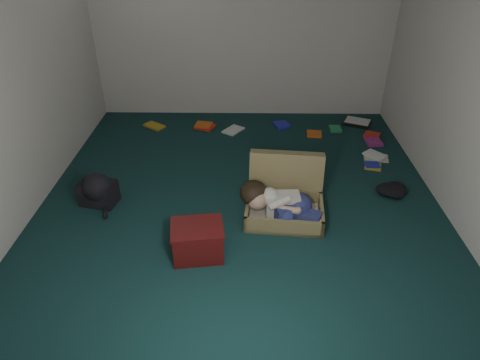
{
  "coord_description": "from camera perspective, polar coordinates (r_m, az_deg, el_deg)",
  "views": [
    {
      "loc": [
        0.05,
        -3.56,
        2.49
      ],
      "look_at": [
        0.0,
        -0.15,
        0.35
      ],
      "focal_mm": 32.0,
      "sensor_mm": 36.0,
      "label": 1
    }
  ],
  "objects": [
    {
      "name": "wall_back",
      "position": [
        5.93,
        0.4,
        20.54
      ],
      "size": [
        4.5,
        0.0,
        4.5
      ],
      "primitive_type": "plane",
      "rotation": [
        1.57,
        0.0,
        0.0
      ],
      "color": "silver",
      "rests_on": "ground"
    },
    {
      "name": "floor",
      "position": [
        4.34,
        0.03,
        -2.86
      ],
      "size": [
        4.5,
        4.5,
        0.0
      ],
      "primitive_type": "plane",
      "color": "#113030",
      "rests_on": "ground"
    },
    {
      "name": "paper_tray",
      "position": [
        6.18,
        15.37,
        7.42
      ],
      "size": [
        0.44,
        0.39,
        0.05
      ],
      "rotation": [
        0.0,
        0.0,
        -0.42
      ],
      "color": "black",
      "rests_on": "floor"
    },
    {
      "name": "clothing_pile",
      "position": [
        4.68,
        19.83,
        -1.24
      ],
      "size": [
        0.42,
        0.35,
        0.13
      ],
      "primitive_type": null,
      "rotation": [
        0.0,
        0.0,
        -0.06
      ],
      "color": "black",
      "rests_on": "floor"
    },
    {
      "name": "wall_front",
      "position": [
        1.77,
        -1.11,
        -10.14
      ],
      "size": [
        4.5,
        0.0,
        4.5
      ],
      "primitive_type": "plane",
      "rotation": [
        -1.57,
        0.0,
        0.0
      ],
      "color": "silver",
      "rests_on": "ground"
    },
    {
      "name": "maroon_bin",
      "position": [
        3.64,
        -5.64,
        -8.06
      ],
      "size": [
        0.48,
        0.4,
        0.3
      ],
      "rotation": [
        0.0,
        0.0,
        0.14
      ],
      "color": "#490F0F",
      "rests_on": "floor"
    },
    {
      "name": "wall_left",
      "position": [
        4.28,
        -28.54,
        12.17
      ],
      "size": [
        0.0,
        4.5,
        4.5
      ],
      "primitive_type": "plane",
      "rotation": [
        1.57,
        0.0,
        1.57
      ],
      "color": "silver",
      "rests_on": "ground"
    },
    {
      "name": "backpack",
      "position": [
        4.48,
        -18.39,
        -1.53
      ],
      "size": [
        0.49,
        0.43,
        0.26
      ],
      "primitive_type": null,
      "rotation": [
        0.0,
        0.0,
        -0.22
      ],
      "color": "black",
      "rests_on": "floor"
    },
    {
      "name": "person",
      "position": [
        3.98,
        5.28,
        -3.09
      ],
      "size": [
        0.77,
        0.43,
        0.33
      ],
      "rotation": [
        0.0,
        0.0,
        -0.09
      ],
      "color": "silver",
      "rests_on": "suitcase"
    },
    {
      "name": "book_scatter",
      "position": [
        5.64,
        7.85,
        5.74
      ],
      "size": [
        3.15,
        1.37,
        0.02
      ],
      "color": "gold",
      "rests_on": "floor"
    },
    {
      "name": "suitcase",
      "position": [
        4.16,
        6.02,
        -2.18
      ],
      "size": [
        0.79,
        0.77,
        0.53
      ],
      "rotation": [
        0.0,
        0.0,
        -0.09
      ],
      "color": "olive",
      "rests_on": "floor"
    },
    {
      "name": "wall_right",
      "position": [
        4.23,
        28.96,
        11.84
      ],
      "size": [
        0.0,
        4.5,
        4.5
      ],
      "primitive_type": "plane",
      "rotation": [
        1.57,
        0.0,
        -1.57
      ],
      "color": "silver",
      "rests_on": "ground"
    }
  ]
}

